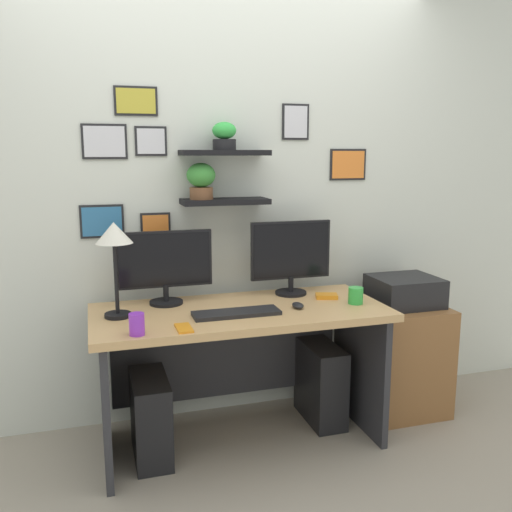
# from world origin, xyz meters

# --- Properties ---
(ground_plane) EXTENTS (8.00, 8.00, 0.00)m
(ground_plane) POSITION_xyz_m (0.00, 0.00, 0.00)
(ground_plane) COLOR gray
(back_wall_assembly) EXTENTS (4.40, 0.24, 2.70)m
(back_wall_assembly) POSITION_xyz_m (-0.00, 0.44, 1.35)
(back_wall_assembly) COLOR silver
(back_wall_assembly) RESTS_ON ground
(desk) EXTENTS (1.53, 0.68, 0.75)m
(desk) POSITION_xyz_m (0.00, 0.05, 0.54)
(desk) COLOR tan
(desk) RESTS_ON ground
(monitor_left) EXTENTS (0.51, 0.18, 0.40)m
(monitor_left) POSITION_xyz_m (-0.36, 0.22, 0.97)
(monitor_left) COLOR black
(monitor_left) RESTS_ON desk
(monitor_right) EXTENTS (0.47, 0.18, 0.42)m
(monitor_right) POSITION_xyz_m (0.36, 0.22, 0.98)
(monitor_right) COLOR black
(monitor_right) RESTS_ON desk
(keyboard) EXTENTS (0.44, 0.14, 0.02)m
(keyboard) POSITION_xyz_m (-0.05, -0.10, 0.76)
(keyboard) COLOR black
(keyboard) RESTS_ON desk
(computer_mouse) EXTENTS (0.06, 0.09, 0.03)m
(computer_mouse) POSITION_xyz_m (0.29, -0.08, 0.77)
(computer_mouse) COLOR black
(computer_mouse) RESTS_ON desk
(desk_lamp) EXTENTS (0.18, 0.18, 0.47)m
(desk_lamp) POSITION_xyz_m (-0.62, 0.04, 1.13)
(desk_lamp) COLOR black
(desk_lamp) RESTS_ON desk
(cell_phone) EXTENTS (0.07, 0.14, 0.01)m
(cell_phone) POSITION_xyz_m (-0.34, -0.25, 0.76)
(cell_phone) COLOR orange
(cell_phone) RESTS_ON desk
(coffee_mug) EXTENTS (0.08, 0.08, 0.09)m
(coffee_mug) POSITION_xyz_m (0.62, -0.08, 0.80)
(coffee_mug) COLOR green
(coffee_mug) RESTS_ON desk
(pen_cup) EXTENTS (0.07, 0.07, 0.10)m
(pen_cup) POSITION_xyz_m (-0.55, -0.27, 0.80)
(pen_cup) COLOR purple
(pen_cup) RESTS_ON desk
(scissors_tray) EXTENTS (0.14, 0.11, 0.02)m
(scissors_tray) POSITION_xyz_m (0.52, 0.06, 0.76)
(scissors_tray) COLOR orange
(scissors_tray) RESTS_ON desk
(drawer_cabinet) EXTENTS (0.44, 0.50, 0.66)m
(drawer_cabinet) POSITION_xyz_m (1.05, 0.11, 0.33)
(drawer_cabinet) COLOR brown
(drawer_cabinet) RESTS_ON ground
(printer) EXTENTS (0.38, 0.34, 0.17)m
(printer) POSITION_xyz_m (1.05, 0.11, 0.74)
(printer) COLOR black
(printer) RESTS_ON drawer_cabinet
(computer_tower_left) EXTENTS (0.18, 0.40, 0.43)m
(computer_tower_left) POSITION_xyz_m (-0.49, -0.01, 0.21)
(computer_tower_left) COLOR black
(computer_tower_left) RESTS_ON ground
(computer_tower_right) EXTENTS (0.18, 0.40, 0.46)m
(computer_tower_right) POSITION_xyz_m (0.51, 0.11, 0.23)
(computer_tower_right) COLOR black
(computer_tower_right) RESTS_ON ground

